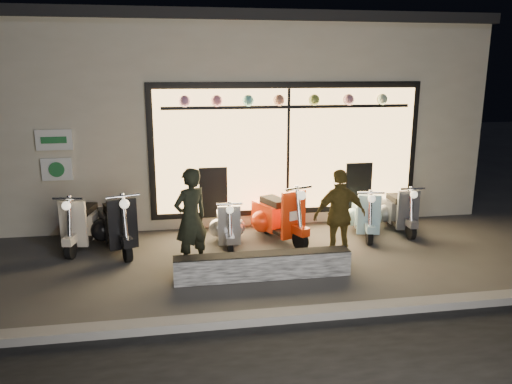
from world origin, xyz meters
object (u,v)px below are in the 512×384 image
at_px(man, 191,219).
at_px(woman, 340,215).
at_px(scooter_silver, 227,225).
at_px(scooter_red, 276,216).
at_px(graffiti_barrier, 263,266).

bearing_deg(man, woman, 146.26).
relative_size(scooter_silver, man, 0.75).
relative_size(scooter_silver, scooter_red, 0.82).
distance_m(graffiti_barrier, scooter_red, 1.93).
distance_m(man, woman, 2.43).
xyz_separation_m(man, woman, (2.43, -0.08, -0.04)).
xyz_separation_m(scooter_silver, man, (-0.69, -1.05, 0.46)).
relative_size(scooter_silver, woman, 0.79).
bearing_deg(man, graffiti_barrier, 117.20).
distance_m(graffiti_barrier, woman, 1.59).
bearing_deg(scooter_silver, man, -121.21).
height_order(scooter_silver, woman, woman).
xyz_separation_m(graffiti_barrier, scooter_silver, (-0.35, 1.67, 0.15)).
height_order(scooter_red, woman, woman).
distance_m(graffiti_barrier, scooter_silver, 1.72).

